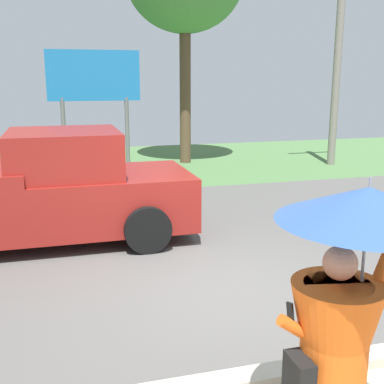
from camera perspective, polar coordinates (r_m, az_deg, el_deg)
The scene contains 5 objects.
ground_plane at distance 9.22m, azimuth -2.17°, elevation -4.22°, with size 40.00×22.00×0.20m.
monk_pedestrian at distance 3.39m, azimuth 17.32°, elevation -14.61°, with size 1.15×1.15×2.13m.
pickup_truck at distance 8.48m, azimuth -17.78°, elevation 0.03°, with size 5.20×2.28×1.88m.
utility_pole at distance 16.10m, azimuth 16.82°, elevation 14.87°, with size 1.80×0.24×6.31m.
roadside_billboard at distance 14.21m, azimuth -11.50°, elevation 12.31°, with size 2.60×0.12×3.50m.
Camera 1 is at (-2.01, -5.62, 2.72)m, focal length 45.15 mm.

